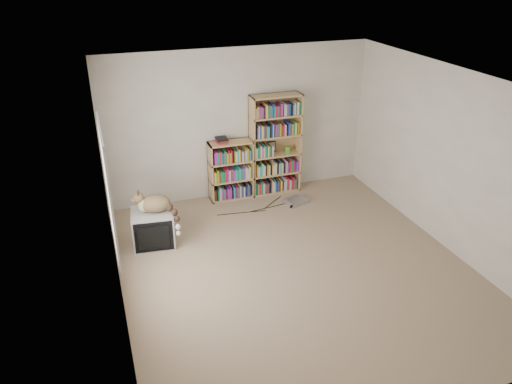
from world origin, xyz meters
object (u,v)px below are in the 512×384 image
object	(u,v)px
cat	(158,207)
bookcase_short	(231,172)
dvd_player	(296,201)
crt_tv	(153,228)
bookcase_tall	(275,147)

from	to	relation	value
cat	bookcase_short	distance (m)	1.80
cat	dvd_player	size ratio (longest dim) A/B	1.82
crt_tv	bookcase_tall	world-z (taller)	bookcase_tall
dvd_player	cat	bearing A→B (deg)	173.67
bookcase_tall	bookcase_short	size ratio (longest dim) A/B	1.71
dvd_player	bookcase_short	bearing A→B (deg)	129.58
bookcase_tall	dvd_player	distance (m)	1.00
crt_tv	bookcase_tall	distance (m)	2.59
bookcase_tall	bookcase_short	distance (m)	0.86
cat	bookcase_tall	size ratio (longest dim) A/B	0.37
crt_tv	bookcase_short	xyz separation A→B (m)	(1.49, 1.09, 0.22)
crt_tv	bookcase_tall	xyz separation A→B (m)	(2.28, 1.09, 0.57)
cat	bookcase_tall	distance (m)	2.47
bookcase_short	dvd_player	bearing A→B (deg)	-31.30
bookcase_tall	bookcase_short	bearing A→B (deg)	-179.95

